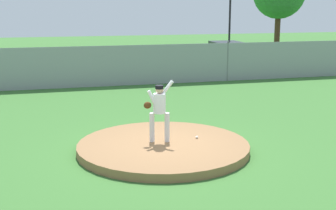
{
  "coord_description": "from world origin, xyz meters",
  "views": [
    {
      "loc": [
        -2.79,
        -10.8,
        3.66
      ],
      "look_at": [
        0.45,
        1.19,
        0.94
      ],
      "focal_mm": 48.4,
      "sensor_mm": 36.0,
      "label": 1
    }
  ],
  "objects": [
    {
      "name": "ground_plane",
      "position": [
        0.0,
        6.0,
        0.0
      ],
      "size": [
        80.0,
        80.0,
        0.0
      ],
      "primitive_type": "plane",
      "color": "#386B2D"
    },
    {
      "name": "pitchers_mound",
      "position": [
        0.0,
        0.0,
        0.11
      ],
      "size": [
        4.41,
        4.41,
        0.21
      ],
      "primitive_type": "cylinder",
      "color": "olive",
      "rests_on": "ground_plane"
    },
    {
      "name": "traffic_cone_orange",
      "position": [
        0.56,
        17.02,
        0.26
      ],
      "size": [
        0.4,
        0.4,
        0.55
      ],
      "color": "orange",
      "rests_on": "asphalt_strip"
    },
    {
      "name": "asphalt_strip",
      "position": [
        0.0,
        14.5,
        0.0
      ],
      "size": [
        44.0,
        7.0,
        0.01
      ],
      "primitive_type": "cube",
      "color": "#2B2B2D",
      "rests_on": "ground_plane"
    },
    {
      "name": "pitcher_youth",
      "position": [
        -0.07,
        0.16,
        1.13
      ],
      "size": [
        0.78,
        0.32,
        1.61
      ],
      "color": "silver",
      "rests_on": "pitchers_mound"
    },
    {
      "name": "traffic_light_far",
      "position": [
        9.76,
        19.01,
        3.88
      ],
      "size": [
        0.28,
        0.46,
        5.77
      ],
      "color": "black",
      "rests_on": "ground_plane"
    },
    {
      "name": "parked_car_white",
      "position": [
        7.68,
        14.42,
        0.75
      ],
      "size": [
        2.06,
        4.25,
        1.57
      ],
      "color": "silver",
      "rests_on": "ground_plane"
    },
    {
      "name": "chainlink_fence",
      "position": [
        0.0,
        10.0,
        0.94
      ],
      "size": [
        29.51,
        0.07,
        1.98
      ],
      "color": "gray",
      "rests_on": "ground_plane"
    },
    {
      "name": "baseball",
      "position": [
        0.96,
        0.16,
        0.25
      ],
      "size": [
        0.07,
        0.07,
        0.07
      ],
      "primitive_type": "sphere",
      "color": "white",
      "rests_on": "pitchers_mound"
    }
  ]
}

